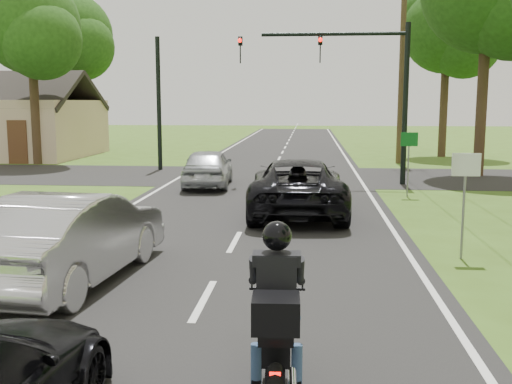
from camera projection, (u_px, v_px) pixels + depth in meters
The scene contains 16 objects.
ground at pixel (203, 301), 9.46m from camera, with size 140.00×140.00×0.00m, color #3C5919.
road at pixel (258, 199), 19.30m from camera, with size 8.00×100.00×0.01m, color black.
cross_road at pixel (270, 176), 25.21m from camera, with size 60.00×7.00×0.01m, color black.
motorcycle_rider at pixel (277, 332), 6.20m from camera, with size 0.64×2.25×1.94m.
dark_suv at pixel (297, 186), 16.68m from camera, with size 2.56×5.55×1.54m, color black.
silver_sedan at pixel (72, 237), 10.35m from camera, with size 1.68×4.82×1.59m, color #B6B5BB.
silver_suv at pixel (208, 167), 22.05m from camera, with size 1.67×4.15×1.41m, color #ADB1B6.
traffic_signal at pixel (356, 74), 22.33m from camera, with size 6.38×0.44×6.00m.
signal_pole_far at pixel (159, 104), 27.19m from camera, with size 0.20×0.20×6.00m, color black.
utility_pole_far at pixel (402, 62), 29.82m from camera, with size 1.60×0.28×10.00m.
sign_white at pixel (465, 180), 11.74m from camera, with size 0.55×0.07×2.12m.
sign_green at pixel (409, 148), 19.60m from camera, with size 0.55×0.07×2.12m.
tree_row_e at pixel (453, 34), 32.99m from camera, with size 5.28×5.12×9.61m.
tree_left_near at pixel (34, 30), 28.99m from camera, with size 5.12×4.96×9.22m.
tree_left_far at pixel (74, 39), 38.89m from camera, with size 5.76×5.58×10.14m.
house at pixel (0, 125), 34.22m from camera, with size 10.20×8.00×4.84m.
Camera 1 is at (1.63, -8.98, 3.12)m, focal length 42.00 mm.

